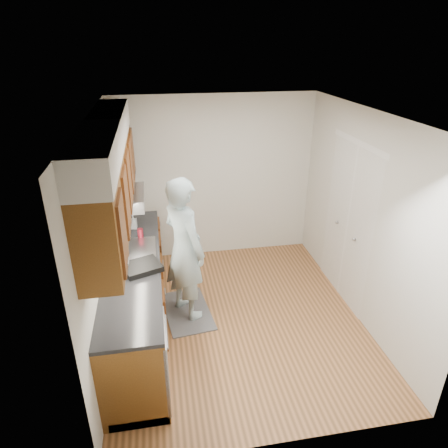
# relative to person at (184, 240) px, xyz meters

# --- Properties ---
(floor) EXTENTS (3.50, 3.50, 0.00)m
(floor) POSITION_rel_person_xyz_m (0.61, -0.22, -1.04)
(floor) COLOR #A2693D
(floor) RESTS_ON ground
(ceiling) EXTENTS (3.50, 3.50, 0.00)m
(ceiling) POSITION_rel_person_xyz_m (0.61, -0.22, 1.46)
(ceiling) COLOR white
(ceiling) RESTS_ON wall_left
(wall_left) EXTENTS (0.02, 3.50, 2.50)m
(wall_left) POSITION_rel_person_xyz_m (-0.89, -0.22, 0.21)
(wall_left) COLOR beige
(wall_left) RESTS_ON floor
(wall_right) EXTENTS (0.02, 3.50, 2.50)m
(wall_right) POSITION_rel_person_xyz_m (2.11, -0.22, 0.21)
(wall_right) COLOR beige
(wall_right) RESTS_ON floor
(wall_back) EXTENTS (3.00, 0.02, 2.50)m
(wall_back) POSITION_rel_person_xyz_m (0.61, 1.53, 0.21)
(wall_back) COLOR beige
(wall_back) RESTS_ON floor
(counter) EXTENTS (0.64, 2.80, 1.30)m
(counter) POSITION_rel_person_xyz_m (-0.59, -0.23, -0.55)
(counter) COLOR brown
(counter) RESTS_ON floor
(upper_cabinets) EXTENTS (0.47, 2.80, 1.21)m
(upper_cabinets) POSITION_rel_person_xyz_m (-0.72, -0.18, 0.91)
(upper_cabinets) COLOR brown
(upper_cabinets) RESTS_ON wall_left
(closet_door) EXTENTS (0.02, 1.22, 2.05)m
(closet_door) POSITION_rel_person_xyz_m (2.10, 0.08, -0.01)
(closet_door) COLOR white
(closet_door) RESTS_ON wall_right
(floor_mat) EXTENTS (0.66, 0.99, 0.02)m
(floor_mat) POSITION_rel_person_xyz_m (0.00, 0.00, -1.03)
(floor_mat) COLOR slate
(floor_mat) RESTS_ON floor
(person) EXTENTS (0.78, 0.86, 2.04)m
(person) POSITION_rel_person_xyz_m (0.00, 0.00, 0.00)
(person) COLOR #9DB9C0
(person) RESTS_ON floor_mat
(soap_bottle_a) EXTENTS (0.13, 0.13, 0.28)m
(soap_bottle_a) POSITION_rel_person_xyz_m (-0.73, 0.57, 0.05)
(soap_bottle_a) COLOR silver
(soap_bottle_a) RESTS_ON counter
(soap_bottle_b) EXTENTS (0.09, 0.09, 0.19)m
(soap_bottle_b) POSITION_rel_person_xyz_m (-0.60, 0.63, -0.00)
(soap_bottle_b) COLOR silver
(soap_bottle_b) RESTS_ON counter
(soda_can) EXTENTS (0.07, 0.07, 0.13)m
(soda_can) POSITION_rel_person_xyz_m (-0.51, 0.33, -0.03)
(soda_can) COLOR #A61C2D
(soda_can) RESTS_ON counter
(dish_rack) EXTENTS (0.47, 0.44, 0.06)m
(dish_rack) POSITION_rel_person_xyz_m (-0.49, -0.42, -0.07)
(dish_rack) COLOR black
(dish_rack) RESTS_ON counter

